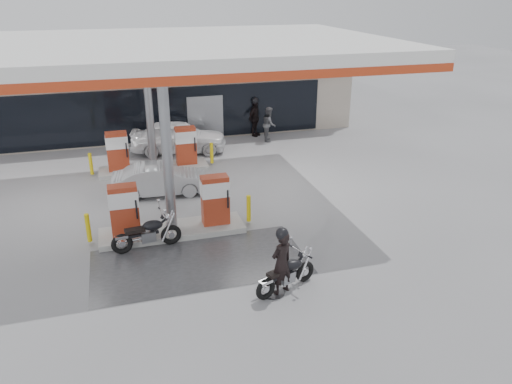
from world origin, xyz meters
TOP-DOWN VIEW (x-y plane):
  - ground at (0.00, 0.00)m, footprint 90.00×90.00m
  - wet_patch at (0.50, 0.00)m, footprint 6.00×3.00m
  - drain_cover at (2.00, -2.00)m, footprint 0.70×0.70m
  - store_building at (0.01, 15.94)m, footprint 22.00×8.22m
  - canopy at (0.00, 5.00)m, footprint 16.00×10.02m
  - pump_island_near at (0.00, 2.00)m, footprint 5.14×1.30m
  - pump_island_far at (0.00, 8.00)m, footprint 5.14×1.30m
  - main_motorcycle at (2.41, -1.98)m, footprint 1.83×0.93m
  - biker_main at (2.23, -2.05)m, footprint 0.74×0.63m
  - parked_motorcycle at (-0.81, 1.21)m, footprint 2.09×0.80m
  - sedan_white at (1.39, 10.20)m, footprint 4.64×2.58m
  - attendant at (6.00, 10.80)m, footprint 0.86×0.98m
  - hatchback_silver at (0.02, 5.30)m, footprint 3.61×1.47m
  - biker_walking at (5.55, 11.80)m, footprint 1.12×1.09m

SIDE VIEW (x-z plane):
  - ground at x=0.00m, z-range 0.00..0.00m
  - wet_patch at x=0.50m, z-range 0.00..0.00m
  - drain_cover at x=2.00m, z-range 0.00..0.01m
  - main_motorcycle at x=2.41m, z-range -0.06..0.93m
  - parked_motorcycle at x=-0.81m, z-range -0.06..1.01m
  - hatchback_silver at x=0.02m, z-range 0.00..1.16m
  - pump_island_near at x=0.00m, z-range -0.18..1.60m
  - pump_island_far at x=0.00m, z-range -0.18..1.60m
  - sedan_white at x=1.39m, z-range 0.00..1.49m
  - attendant at x=6.00m, z-range 0.00..1.71m
  - biker_main at x=2.23m, z-range 0.00..1.72m
  - biker_walking at x=5.55m, z-range 0.00..1.88m
  - store_building at x=0.01m, z-range 0.01..4.01m
  - canopy at x=0.00m, z-range 2.51..8.02m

